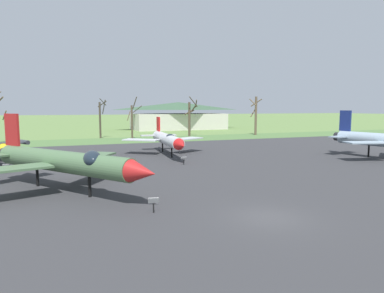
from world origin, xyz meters
name	(u,v)px	position (x,y,z in m)	size (l,w,h in m)	color
ground_plane	(269,218)	(0.00, 0.00, 0.00)	(600.00, 600.00, 0.00)	#607F42
asphalt_apron	(178,170)	(0.00, 15.83, 0.03)	(90.42, 52.76, 0.05)	#333335
grass_verge_strip	(123,140)	(0.00, 48.21, 0.03)	(150.42, 12.00, 0.06)	#4E713C
jet_fighter_front_right	(65,161)	(-10.48, 10.16, 2.32)	(11.86, 14.47, 5.66)	#4C6B47
info_placard_front_right	(153,203)	(-5.78, 3.13, 0.62)	(0.65, 0.36, 0.97)	black
info_placard_rear_center	(6,168)	(-15.65, 19.70, 0.58)	(0.58, 0.35, 0.92)	black
jet_fighter_rear_left	(167,139)	(1.98, 26.11, 2.10)	(11.18, 15.37, 4.83)	silver
info_placard_rear_left	(184,160)	(1.45, 18.31, 0.60)	(0.57, 0.32, 0.92)	black
bare_tree_center	(101,118)	(-3.32, 55.39, 4.15)	(1.76, 2.82, 8.02)	#42382D
bare_tree_right_of_center	(132,120)	(2.30, 51.06, 3.82)	(2.95, 2.60, 8.32)	brown
bare_tree_far_right	(190,116)	(15.19, 52.95, 4.31)	(2.73, 3.29, 8.54)	brown
bare_tree_backdrop_extra	(256,114)	(29.98, 50.67, 4.70)	(3.14, 3.11, 8.62)	brown
visitor_building	(178,116)	(20.72, 77.52, 3.78)	(27.21, 13.43, 7.75)	beige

